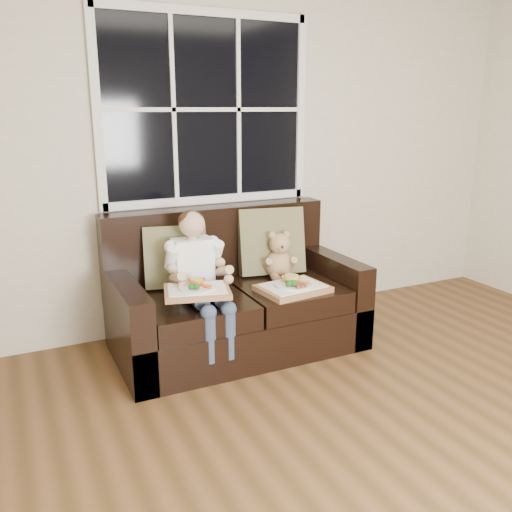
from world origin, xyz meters
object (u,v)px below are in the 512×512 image
loveseat (234,304)px  child (198,268)px  tray_left (197,290)px  tray_right (293,287)px  teddy_bear (279,258)px

loveseat → child: child is taller
child → tray_left: child is taller
child → tray_right: (0.61, -0.18, -0.16)m
loveseat → child: bearing=-158.5°
teddy_bear → tray_right: teddy_bear is taller
tray_left → tray_right: (0.70, 0.03, -0.09)m
child → tray_right: size_ratio=1.78×
tray_left → teddy_bear: bearing=39.6°
child → tray_left: bearing=-111.3°
teddy_bear → tray_left: 0.84m
child → tray_right: bearing=-16.7°
teddy_bear → child: bearing=-154.8°
child → teddy_bear: (0.68, 0.14, -0.05)m
child → tray_right: child is taller
loveseat → teddy_bear: 0.47m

